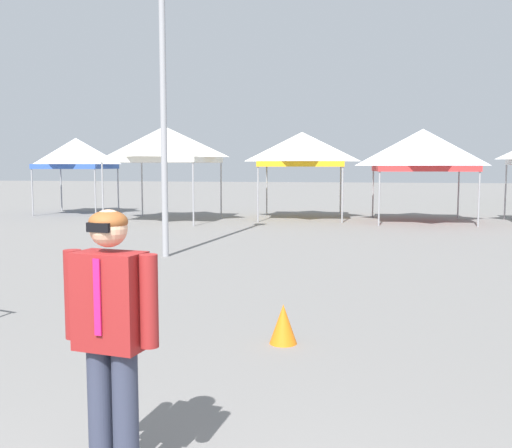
{
  "coord_description": "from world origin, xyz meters",
  "views": [
    {
      "loc": [
        1.18,
        -1.88,
        2.04
      ],
      "look_at": [
        -0.17,
        5.4,
        1.3
      ],
      "focal_mm": 40.98,
      "sensor_mm": 36.0,
      "label": 1
    }
  ],
  "objects_px": {
    "canopy_tent_behind_left": "(302,149)",
    "canopy_tent_far_right": "(76,154)",
    "canopy_tent_left_of_center": "(423,150)",
    "traffic_cone_near_barrier": "(283,324)",
    "canopy_tent_center": "(165,145)",
    "person_foreground": "(111,331)",
    "light_pole_opposite_side": "(162,26)"
  },
  "relations": [
    {
      "from": "canopy_tent_far_right",
      "to": "canopy_tent_behind_left",
      "type": "bearing_deg",
      "value": -3.46
    },
    {
      "from": "canopy_tent_center",
      "to": "canopy_tent_left_of_center",
      "type": "xyz_separation_m",
      "value": [
        9.3,
        1.27,
        -0.21
      ]
    },
    {
      "from": "canopy_tent_center",
      "to": "person_foreground",
      "type": "bearing_deg",
      "value": -71.76
    },
    {
      "from": "canopy_tent_far_right",
      "to": "canopy_tent_center",
      "type": "relative_size",
      "value": 0.88
    },
    {
      "from": "canopy_tent_behind_left",
      "to": "light_pole_opposite_side",
      "type": "height_order",
      "value": "light_pole_opposite_side"
    },
    {
      "from": "canopy_tent_far_right",
      "to": "light_pole_opposite_side",
      "type": "distance_m",
      "value": 13.24
    },
    {
      "from": "canopy_tent_center",
      "to": "person_foreground",
      "type": "distance_m",
      "value": 18.38
    },
    {
      "from": "canopy_tent_center",
      "to": "canopy_tent_left_of_center",
      "type": "relative_size",
      "value": 1.02
    },
    {
      "from": "canopy_tent_behind_left",
      "to": "canopy_tent_far_right",
      "type": "bearing_deg",
      "value": 176.54
    },
    {
      "from": "light_pole_opposite_side",
      "to": "traffic_cone_near_barrier",
      "type": "xyz_separation_m",
      "value": [
        3.49,
        -5.93,
        -4.83
      ]
    },
    {
      "from": "person_foreground",
      "to": "light_pole_opposite_side",
      "type": "distance_m",
      "value": 10.41
    },
    {
      "from": "canopy_tent_behind_left",
      "to": "light_pole_opposite_side",
      "type": "distance_m",
      "value": 10.45
    },
    {
      "from": "canopy_tent_center",
      "to": "canopy_tent_left_of_center",
      "type": "bearing_deg",
      "value": 7.76
    },
    {
      "from": "canopy_tent_behind_left",
      "to": "light_pole_opposite_side",
      "type": "xyz_separation_m",
      "value": [
        -2.02,
        -9.97,
        2.41
      ]
    },
    {
      "from": "canopy_tent_center",
      "to": "traffic_cone_near_barrier",
      "type": "distance_m",
      "value": 15.72
    },
    {
      "from": "canopy_tent_far_right",
      "to": "canopy_tent_left_of_center",
      "type": "distance_m",
      "value": 14.07
    },
    {
      "from": "person_foreground",
      "to": "traffic_cone_near_barrier",
      "type": "xyz_separation_m",
      "value": [
        0.63,
        3.23,
        -0.8
      ]
    },
    {
      "from": "canopy_tent_left_of_center",
      "to": "traffic_cone_near_barrier",
      "type": "relative_size",
      "value": 7.8
    },
    {
      "from": "canopy_tent_left_of_center",
      "to": "light_pole_opposite_side",
      "type": "distance_m",
      "value": 11.72
    },
    {
      "from": "canopy_tent_center",
      "to": "traffic_cone_near_barrier",
      "type": "xyz_separation_m",
      "value": [
        6.35,
        -14.15,
        -2.58
      ]
    },
    {
      "from": "canopy_tent_left_of_center",
      "to": "canopy_tent_far_right",
      "type": "bearing_deg",
      "value": 175.66
    },
    {
      "from": "canopy_tent_far_right",
      "to": "light_pole_opposite_side",
      "type": "xyz_separation_m",
      "value": [
        7.6,
        -10.55,
        2.52
      ]
    },
    {
      "from": "canopy_tent_left_of_center",
      "to": "person_foreground",
      "type": "distance_m",
      "value": 19.05
    },
    {
      "from": "canopy_tent_far_right",
      "to": "canopy_tent_left_of_center",
      "type": "relative_size",
      "value": 0.89
    },
    {
      "from": "canopy_tent_center",
      "to": "light_pole_opposite_side",
      "type": "bearing_deg",
      "value": -70.77
    },
    {
      "from": "person_foreground",
      "to": "traffic_cone_near_barrier",
      "type": "relative_size",
      "value": 3.88
    },
    {
      "from": "canopy_tent_left_of_center",
      "to": "light_pole_opposite_side",
      "type": "bearing_deg",
      "value": -124.15
    },
    {
      "from": "canopy_tent_left_of_center",
      "to": "traffic_cone_near_barrier",
      "type": "xyz_separation_m",
      "value": [
        -2.94,
        -15.42,
        -2.37
      ]
    },
    {
      "from": "traffic_cone_near_barrier",
      "to": "canopy_tent_behind_left",
      "type": "bearing_deg",
      "value": 95.28
    },
    {
      "from": "canopy_tent_center",
      "to": "canopy_tent_behind_left",
      "type": "bearing_deg",
      "value": 19.73
    },
    {
      "from": "canopy_tent_far_right",
      "to": "traffic_cone_near_barrier",
      "type": "distance_m",
      "value": 20.0
    },
    {
      "from": "canopy_tent_left_of_center",
      "to": "traffic_cone_near_barrier",
      "type": "distance_m",
      "value": 15.87
    }
  ]
}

